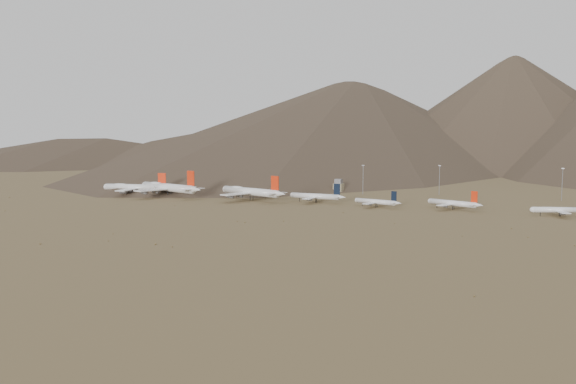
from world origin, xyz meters
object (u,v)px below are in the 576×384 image
at_px(narrowbody_b, 377,202).
at_px(control_tower, 339,186).
at_px(widebody_west, 136,187).
at_px(widebody_east, 251,192).
at_px(widebody_centre, 168,187).
at_px(narrowbody_a, 317,196).

relative_size(narrowbody_b, control_tower, 3.07).
distance_m(widebody_west, narrowbody_b, 211.93).
bearing_deg(widebody_east, widebody_centre, -158.36).
height_order(narrowbody_a, control_tower, narrowbody_a).
xyz_separation_m(widebody_west, narrowbody_a, (162.30, 14.20, -1.75)).
xyz_separation_m(widebody_west, widebody_centre, (34.57, 0.23, 1.27)).
relative_size(narrowbody_a, narrowbody_b, 1.25).
bearing_deg(narrowbody_a, widebody_east, -170.18).
relative_size(widebody_centre, narrowbody_b, 2.04).
height_order(widebody_centre, control_tower, widebody_centre).
xyz_separation_m(narrowbody_a, control_tower, (-12.17, 82.17, 0.40)).
bearing_deg(narrowbody_b, widebody_centre, -164.11).
bearing_deg(widebody_east, narrowbody_b, 17.70).
bearing_deg(widebody_west, widebody_centre, -12.06).
distance_m(narrowbody_b, control_tower, 109.31).
relative_size(widebody_east, narrowbody_b, 1.83).
bearing_deg(widebody_east, control_tower, 83.49).
xyz_separation_m(widebody_centre, narrowbody_b, (177.25, 5.91, -3.91)).
bearing_deg(widebody_centre, narrowbody_b, 18.17).
bearing_deg(control_tower, narrowbody_a, -81.57).
height_order(narrowbody_a, narrowbody_b, narrowbody_a).
bearing_deg(control_tower, widebody_west, -147.30).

